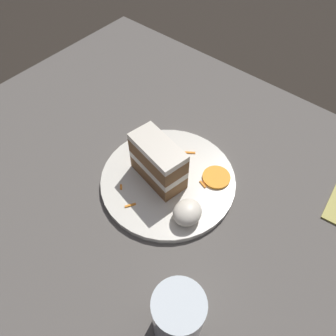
{
  "coord_description": "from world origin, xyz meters",
  "views": [
    {
      "loc": [
        0.29,
        0.25,
        0.61
      ],
      "look_at": [
        -0.02,
        -0.01,
        0.07
      ],
      "focal_mm": 35.0,
      "sensor_mm": 36.0,
      "label": 1
    }
  ],
  "objects": [
    {
      "name": "ground_plane",
      "position": [
        0.0,
        0.0,
        0.0
      ],
      "size": [
        6.0,
        6.0,
        0.0
      ],
      "primitive_type": "plane",
      "color": "black",
      "rests_on": "ground"
    },
    {
      "name": "cream_dollop",
      "position": [
        0.03,
        0.08,
        0.06
      ],
      "size": [
        0.06,
        0.05,
        0.04
      ],
      "primitive_type": "ellipsoid",
      "color": "silver",
      "rests_on": "plate"
    },
    {
      "name": "plate",
      "position": [
        -0.02,
        -0.01,
        0.03
      ],
      "size": [
        0.29,
        0.29,
        0.01
      ],
      "primitive_type": "cylinder",
      "color": "silver",
      "rests_on": "dining_table"
    },
    {
      "name": "drinking_glass",
      "position": [
        0.19,
        0.18,
        0.08
      ],
      "size": [
        0.08,
        0.08,
        0.12
      ],
      "color": "silver",
      "rests_on": "dining_table"
    },
    {
      "name": "carrot_shreds_scatter",
      "position": [
        -0.03,
        -0.04,
        0.04
      ],
      "size": [
        0.21,
        0.17,
        0.0
      ],
      "color": "orange",
      "rests_on": "plate"
    },
    {
      "name": "cake_slice",
      "position": [
        -0.01,
        -0.03,
        0.09
      ],
      "size": [
        0.08,
        0.13,
        0.1
      ],
      "rotation": [
        0.0,
        0.0,
        6.09
      ],
      "color": "brown",
      "rests_on": "plate"
    },
    {
      "name": "dining_table",
      "position": [
        0.0,
        0.0,
        0.01
      ],
      "size": [
        0.92,
        1.18,
        0.03
      ],
      "primitive_type": "cube",
      "color": "#56514C",
      "rests_on": "ground"
    },
    {
      "name": "orange_garnish",
      "position": [
        -0.09,
        0.06,
        0.04
      ],
      "size": [
        0.06,
        0.06,
        0.01
      ],
      "primitive_type": "cylinder",
      "color": "orange",
      "rests_on": "plate"
    }
  ]
}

